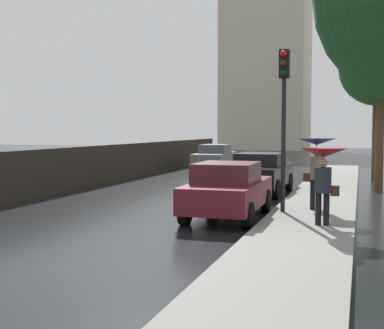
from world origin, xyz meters
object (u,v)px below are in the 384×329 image
car_black_near_kerb (261,172)px  pedestrian_with_umbrella_far (323,164)px  street_tree_mid (378,68)px  street_tree_far (382,58)px  pedestrian_with_umbrella_near (316,154)px  car_grey_far_ahead (215,157)px  car_maroon_behind_camera (228,190)px  traffic_light (284,100)px

car_black_near_kerb → pedestrian_with_umbrella_far: (2.66, -6.59, 0.79)m
street_tree_mid → street_tree_far: (0.01, -4.53, -0.10)m
car_black_near_kerb → pedestrian_with_umbrella_near: size_ratio=2.05×
car_grey_far_ahead → street_tree_mid: bearing=154.5°
pedestrian_with_umbrella_near → car_black_near_kerb: bearing=130.6°
street_tree_mid → car_maroon_behind_camera: bearing=-108.5°
street_tree_far → street_tree_mid: bearing=90.1°
car_black_near_kerb → traffic_light: (1.50, -4.89, 2.36)m
car_grey_far_ahead → traffic_light: 16.26m
car_grey_far_ahead → pedestrian_with_umbrella_near: bearing=113.2°
car_maroon_behind_camera → street_tree_far: (3.99, 7.36, 4.25)m
pedestrian_with_umbrella_far → car_maroon_behind_camera: bearing=-22.6°
pedestrian_with_umbrella_far → street_tree_mid: 13.47m
pedestrian_with_umbrella_far → street_tree_far: street_tree_far is taller
car_grey_far_ahead → pedestrian_with_umbrella_near: 15.88m
traffic_light → street_tree_far: (2.64, 6.69, 1.87)m
street_tree_mid → pedestrian_with_umbrella_far: bearing=-96.5°
car_grey_far_ahead → traffic_light: size_ratio=1.08×
car_maroon_behind_camera → pedestrian_with_umbrella_near: 2.69m
pedestrian_with_umbrella_near → pedestrian_with_umbrella_far: size_ratio=1.10×
pedestrian_with_umbrella_far → street_tree_far: bearing=-100.2°
pedestrian_with_umbrella_near → traffic_light: traffic_light is taller
pedestrian_with_umbrella_near → pedestrian_with_umbrella_far: bearing=-69.7°
car_maroon_behind_camera → traffic_light: (1.35, 0.66, 2.38)m
pedestrian_with_umbrella_near → pedestrian_with_umbrella_far: (0.34, -2.32, -0.12)m
car_black_near_kerb → pedestrian_with_umbrella_near: pedestrian_with_umbrella_near is taller
car_grey_far_ahead → street_tree_mid: (8.64, -3.71, 4.33)m
car_black_near_kerb → street_tree_mid: (4.14, 6.33, 4.33)m
car_grey_far_ahead → car_black_near_kerb: bearing=111.9°
car_maroon_behind_camera → traffic_light: size_ratio=0.93×
pedestrian_with_umbrella_near → traffic_light: 1.78m
car_black_near_kerb → car_grey_far_ahead: 11.01m
pedestrian_with_umbrella_far → car_grey_far_ahead: bearing=-66.8°
car_black_near_kerb → car_maroon_behind_camera: car_black_near_kerb is taller
pedestrian_with_umbrella_near → street_tree_far: bearing=85.2°
car_maroon_behind_camera → street_tree_far: bearing=60.8°
car_maroon_behind_camera → pedestrian_with_umbrella_far: 2.83m
car_maroon_behind_camera → pedestrian_with_umbrella_near: (2.17, 1.29, 0.93)m
street_tree_mid → car_black_near_kerb: bearing=-123.1°
street_tree_mid → traffic_light: bearing=-103.2°
car_grey_far_ahead → car_maroon_behind_camera: size_ratio=1.16×
traffic_light → car_maroon_behind_camera: bearing=-153.8°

